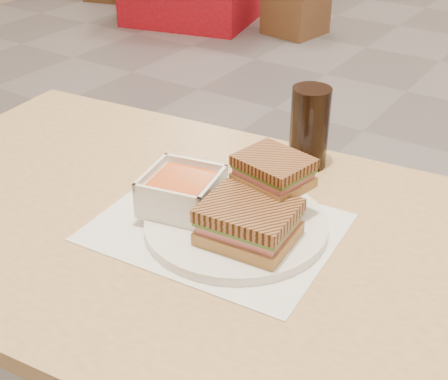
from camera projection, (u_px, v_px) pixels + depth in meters
The scene contains 8 objects.
main_table at pixel (197, 281), 1.05m from camera, with size 1.27×0.83×0.75m.
tray_liner at pixel (216, 227), 0.98m from camera, with size 0.39×0.32×0.00m.
plate at pixel (236, 224), 0.97m from camera, with size 0.29×0.29×0.02m.
soup_bowl at pixel (182, 193), 0.99m from camera, with size 0.13×0.13×0.06m.
panini_lower at pixel (249, 222), 0.91m from camera, with size 0.14×0.12×0.06m.
panini_upper at pixel (273, 171), 0.96m from camera, with size 0.12×0.11×0.05m.
cola_glass at pixel (309, 128), 1.13m from camera, with size 0.07×0.07×0.15m.
bg_chair_0r at pixel (296, 5), 4.35m from camera, with size 0.41×0.41×0.41m.
Camera 1 is at (0.46, -2.68, 1.31)m, focal length 49.51 mm.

